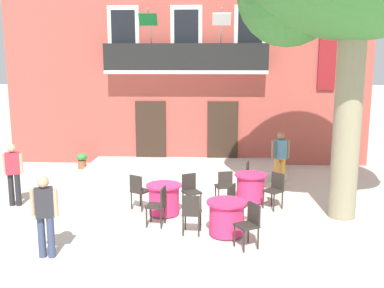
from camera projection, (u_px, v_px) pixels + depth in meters
name	position (u px, v px, depth m)	size (l,w,h in m)	color
ground_plane	(181.00, 209.00, 11.24)	(120.00, 120.00, 0.00)	beige
building_facade	(189.00, 60.00, 17.41)	(13.00, 5.09, 7.50)	#B24C42
entrance_step_platform	(185.00, 168.00, 15.00)	(6.55, 2.30, 0.25)	silver
cafe_table_near_tree	(164.00, 199.00, 10.75)	(0.86, 0.86, 0.76)	#E52D66
cafe_chair_near_tree_0	(191.00, 189.00, 11.10)	(0.54, 0.54, 0.91)	#2D2823
cafe_chair_near_tree_1	(139.00, 189.00, 11.08)	(0.55, 0.55, 0.91)	#2D2823
cafe_chair_near_tree_2	(159.00, 203.00, 9.98)	(0.45, 0.45, 0.91)	#2D2823
cafe_table_middle	(226.00, 218.00, 9.47)	(0.86, 0.86, 0.76)	#E52D66
cafe_chair_middle_0	(191.00, 211.00, 9.46)	(0.43, 0.43, 0.91)	#2D2823
cafe_chair_middle_1	(250.00, 222.00, 8.82)	(0.55, 0.55, 0.91)	#2D2823
cafe_chair_middle_2	(236.00, 201.00, 10.13)	(0.53, 0.53, 0.91)	#2D2823
cafe_table_front	(251.00, 188.00, 11.73)	(0.86, 0.86, 0.76)	#E52D66
cafe_chair_front_0	(251.00, 175.00, 12.43)	(0.47, 0.47, 0.91)	#2D2823
cafe_chair_front_1	(224.00, 185.00, 11.49)	(0.48, 0.48, 0.91)	#2D2823
cafe_chair_front_2	(275.00, 188.00, 11.20)	(0.57, 0.57, 0.91)	#2D2823
ground_planter_left	(82.00, 160.00, 15.38)	(0.37, 0.37, 0.55)	#995638
pedestrian_near_entrance	(280.00, 157.00, 12.81)	(0.53, 0.40, 1.71)	gold
pedestrian_mid_plaza	(45.00, 212.00, 8.30)	(0.53, 0.34, 1.60)	#384260
pedestrian_by_tree	(13.00, 171.00, 11.32)	(0.53, 0.32, 1.64)	#232328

